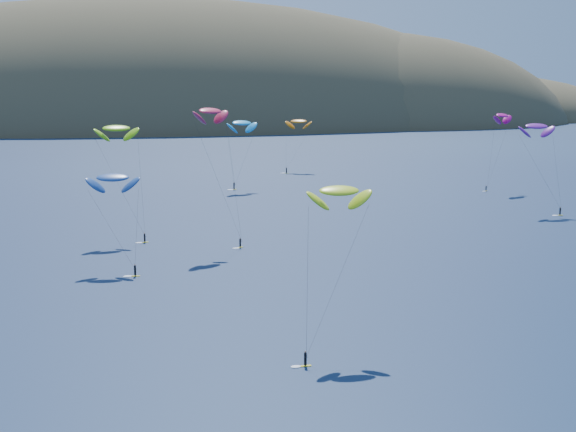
{
  "coord_description": "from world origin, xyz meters",
  "views": [
    {
      "loc": [
        -24.4,
        -50.68,
        31.62
      ],
      "look_at": [
        6.43,
        80.0,
        9.0
      ],
      "focal_mm": 50.0,
      "sensor_mm": 36.0,
      "label": 1
    }
  ],
  "objects": [
    {
      "name": "kitesurfer_6",
      "position": [
        80.11,
        127.03,
        20.71
      ],
      "size": [
        9.08,
        11.51,
        23.29
      ],
      "rotation": [
        0.0,
        0.0,
        0.0
      ],
      "color": "yellow",
      "rests_on": "ground"
    },
    {
      "name": "kitesurfer_2",
      "position": [
        3.82,
        41.86,
        18.43
      ],
      "size": [
        11.13,
        11.38,
        20.63
      ],
      "rotation": [
        0.0,
        0.0,
        -0.0
      ],
      "color": "yellow",
      "rests_on": "ground"
    },
    {
      "name": "kitesurfer_3",
      "position": [
        -20.83,
        116.59,
        22.14
      ],
      "size": [
        10.03,
        12.31,
        24.63
      ],
      "rotation": [
        0.0,
        0.0,
        0.23
      ],
      "color": "yellow",
      "rests_on": "ground"
    },
    {
      "name": "kitesurfer_4",
      "position": [
        16.9,
        183.9,
        19.45
      ],
      "size": [
        10.9,
        8.33,
        22.25
      ],
      "rotation": [
        0.0,
        0.0,
        0.43
      ],
      "color": "yellow",
      "rests_on": "ground"
    },
    {
      "name": "kitesurfer_8",
      "position": [
        90.42,
        163.68,
        21.77
      ],
      "size": [
        10.62,
        7.9,
        24.14
      ],
      "rotation": [
        0.0,
        0.0,
        0.59
      ],
      "color": "yellow",
      "rests_on": "ground"
    },
    {
      "name": "island",
      "position": [
        39.4,
        562.36,
        -10.74
      ],
      "size": [
        730.0,
        300.0,
        210.0
      ],
      "color": "#3D3526",
      "rests_on": "ground"
    },
    {
      "name": "kitesurfer_10",
      "position": [
        -22.33,
        89.15,
        15.28
      ],
      "size": [
        9.02,
        12.32,
        17.71
      ],
      "rotation": [
        0.0,
        0.0,
        -0.12
      ],
      "color": "yellow",
      "rests_on": "ground"
    },
    {
      "name": "kitesurfer_11",
      "position": [
        45.17,
        227.69,
        17.52
      ],
      "size": [
        12.42,
        13.63,
        20.13
      ],
      "rotation": [
        0.0,
        0.0,
        -0.51
      ],
      "color": "yellow",
      "rests_on": "ground"
    },
    {
      "name": "kitesurfer_9",
      "position": [
        -3.32,
        103.76,
        25.94
      ],
      "size": [
        9.83,
        9.88,
        28.31
      ],
      "rotation": [
        0.0,
        0.0,
        0.63
      ],
      "color": "yellow",
      "rests_on": "ground"
    }
  ]
}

